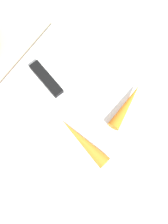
% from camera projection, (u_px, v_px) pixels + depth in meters
% --- Properties ---
extents(ground_plane, '(1.40, 1.40, 0.00)m').
position_uv_depth(ground_plane, '(84.00, 114.00, 0.60)').
color(ground_plane, '#C6B793').
extents(cutting_board, '(0.36, 0.26, 0.01)m').
position_uv_depth(cutting_board, '(84.00, 113.00, 0.59)').
color(cutting_board, white).
rests_on(cutting_board, ground_plane).
extents(knife, '(0.20, 0.07, 0.01)m').
position_uv_depth(knife, '(50.00, 84.00, 0.60)').
color(knife, '#B7B7BC').
rests_on(knife, cutting_board).
extents(carrot_short, '(0.03, 0.11, 0.02)m').
position_uv_depth(carrot_short, '(127.00, 105.00, 0.58)').
color(carrot_short, orange).
rests_on(carrot_short, cutting_board).
extents(carrot_long, '(0.12, 0.05, 0.03)m').
position_uv_depth(carrot_long, '(83.00, 142.00, 0.56)').
color(carrot_long, orange).
rests_on(carrot_long, cutting_board).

